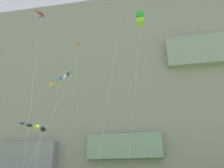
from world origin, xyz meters
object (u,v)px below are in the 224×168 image
kite_delta_high_left (79,55)px  kite_diamond_high_right (123,3)px  kite_banner_near_cliff (59,84)px  kite_box_upper_right (140,18)px  kite_windsock_upper_mid (37,127)px  kite_delta_mid_left (42,20)px

kite_delta_high_left → kite_diamond_high_right: (10.46, -11.22, 1.32)m
kite_banner_near_cliff → kite_box_upper_right: bearing=32.9°
kite_box_upper_right → kite_windsock_upper_mid: size_ratio=2.12×
kite_banner_near_cliff → kite_delta_mid_left: bearing=139.5°
kite_delta_high_left → kite_delta_mid_left: bearing=-102.0°
kite_box_upper_right → kite_banner_near_cliff: bearing=-147.1°
kite_banner_near_cliff → kite_diamond_high_right: size_ratio=0.45×
kite_box_upper_right → kite_diamond_high_right: (-2.53, 0.35, 3.75)m
kite_delta_high_left → kite_box_upper_right: 17.56m
kite_banner_near_cliff → kite_delta_high_left: (-4.17, 17.28, 14.92)m
kite_banner_near_cliff → kite_diamond_high_right: (6.30, 6.06, 16.24)m
kite_delta_mid_left → kite_diamond_high_right: size_ratio=0.89×
kite_delta_mid_left → kite_box_upper_right: kite_delta_mid_left is taller
kite_banner_near_cliff → kite_box_upper_right: size_ratio=0.54×
kite_delta_high_left → kite_diamond_high_right: kite_diamond_high_right is taller
kite_delta_mid_left → kite_delta_high_left: kite_delta_high_left is taller
kite_delta_high_left → kite_windsock_upper_mid: kite_delta_high_left is taller
kite_diamond_high_right → kite_box_upper_right: bearing=-7.8°
kite_delta_mid_left → kite_banner_near_cliff: bearing=-40.5°
kite_banner_near_cliff → kite_diamond_high_right: bearing=43.9°
kite_box_upper_right → kite_delta_mid_left: bearing=-179.8°
kite_windsock_upper_mid → kite_delta_high_left: bearing=63.5°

